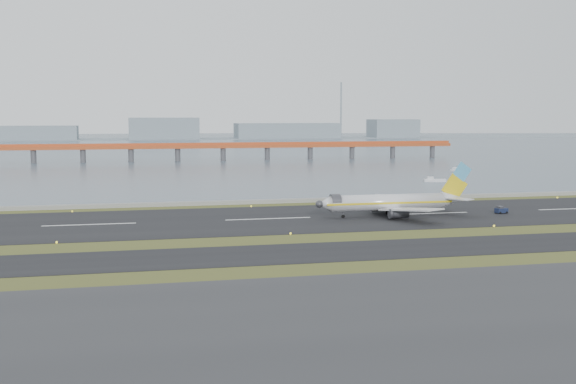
{
  "coord_description": "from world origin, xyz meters",
  "views": [
    {
      "loc": [
        -32.75,
        -131.98,
        23.79
      ],
      "look_at": [
        2.83,
        22.0,
        7.08
      ],
      "focal_mm": 45.0,
      "sensor_mm": 36.0,
      "label": 1
    }
  ],
  "objects": [
    {
      "name": "runway_strip",
      "position": [
        0.0,
        30.0,
        0.05
      ],
      "size": [
        1000.0,
        45.0,
        0.1
      ],
      "primitive_type": "cube",
      "color": "black",
      "rests_on": "ground"
    },
    {
      "name": "seawall",
      "position": [
        0.0,
        60.0,
        0.5
      ],
      "size": [
        1000.0,
        2.5,
        1.0
      ],
      "primitive_type": "cube",
      "color": "gray",
      "rests_on": "ground"
    },
    {
      "name": "bay_water",
      "position": [
        0.0,
        460.0,
        0.0
      ],
      "size": [
        1400.0,
        800.0,
        1.3
      ],
      "primitive_type": "cube",
      "color": "#485967",
      "rests_on": "ground"
    },
    {
      "name": "apron_strip",
      "position": [
        0.0,
        -55.0,
        0.05
      ],
      "size": [
        1000.0,
        50.0,
        0.1
      ],
      "primitive_type": "cube",
      "color": "#2C2D2F",
      "rests_on": "ground"
    },
    {
      "name": "red_pier",
      "position": [
        20.0,
        250.0,
        7.28
      ],
      "size": [
        260.0,
        5.0,
        10.2
      ],
      "color": "#B1461E",
      "rests_on": "ground"
    },
    {
      "name": "airliner",
      "position": [
        29.81,
        27.41,
        3.46
      ],
      "size": [
        38.52,
        32.89,
        12.8
      ],
      "color": "silver",
      "rests_on": "ground"
    },
    {
      "name": "workboat_near",
      "position": [
        77.46,
        109.68,
        0.61
      ],
      "size": [
        8.29,
        4.01,
        1.93
      ],
      "rotation": [
        0.0,
        0.0,
        -0.2
      ],
      "color": "silver",
      "rests_on": "ground"
    },
    {
      "name": "far_shoreline",
      "position": [
        13.62,
        620.0,
        6.07
      ],
      "size": [
        1400.0,
        80.0,
        60.5
      ],
      "color": "gray",
      "rests_on": "ground"
    },
    {
      "name": "ground",
      "position": [
        0.0,
        0.0,
        0.0
      ],
      "size": [
        1000.0,
        1000.0,
        0.0
      ],
      "primitive_type": "plane",
      "color": "#3A481A",
      "rests_on": "ground"
    },
    {
      "name": "workboat_far",
      "position": [
        108.63,
        154.3,
        0.57
      ],
      "size": [
        7.72,
        4.98,
        1.8
      ],
      "rotation": [
        0.0,
        0.0,
        0.39
      ],
      "color": "silver",
      "rests_on": "ground"
    },
    {
      "name": "taxiway_strip",
      "position": [
        0.0,
        -12.0,
        0.05
      ],
      "size": [
        1000.0,
        18.0,
        0.1
      ],
      "primitive_type": "cube",
      "color": "black",
      "rests_on": "ground"
    },
    {
      "name": "pushback_tug",
      "position": [
        57.19,
        26.16,
        0.92
      ],
      "size": [
        3.22,
        2.25,
        1.89
      ],
      "rotation": [
        0.0,
        0.0,
        0.2
      ],
      "color": "#151E3A",
      "rests_on": "ground"
    }
  ]
}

